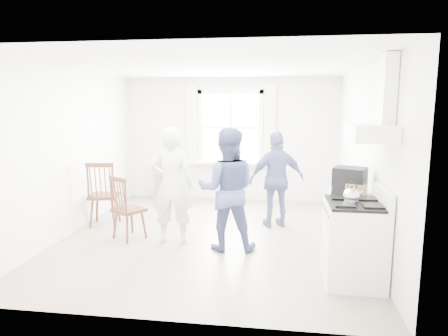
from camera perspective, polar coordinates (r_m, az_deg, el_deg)
room_shell at (r=6.06m, az=-1.91°, el=2.01°), size 4.62×5.12×2.64m
window_assembly at (r=8.46m, az=0.92°, el=5.18°), size 1.88×0.24×1.70m
range_hood at (r=4.70m, az=20.90°, el=6.66°), size 0.45×0.76×0.94m
shelf_unit at (r=8.76m, az=-8.32°, el=-1.79°), size 0.40×0.30×0.80m
gas_stove at (r=4.92m, az=18.08°, el=-9.95°), size 0.68×0.76×1.12m
kettle at (r=4.70m, az=17.74°, el=-3.82°), size 0.18×0.18×0.25m
low_cabinet at (r=5.60m, az=17.53°, el=-7.94°), size 0.50×0.55×0.90m
stereo_stack at (r=5.43m, az=17.53°, el=-1.72°), size 0.49×0.46×0.34m
cardboard_box at (r=5.31m, az=18.25°, el=-3.00°), size 0.26×0.20×0.16m
windsor_chair_a at (r=6.94m, az=-17.05°, el=-2.67°), size 0.54×0.53×1.11m
windsor_chair_b at (r=6.20m, az=-14.29°, el=-4.63°), size 0.58×0.57×0.99m
person_left at (r=5.91m, az=-7.47°, el=-2.51°), size 0.69×0.69×1.73m
person_mid at (r=5.60m, az=0.44°, el=-3.11°), size 0.91×0.91×1.73m
person_right at (r=6.70m, az=7.55°, el=-1.67°), size 1.19×1.19×1.61m
potted_plant at (r=8.42m, az=0.44°, el=2.04°), size 0.22×0.22×0.31m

